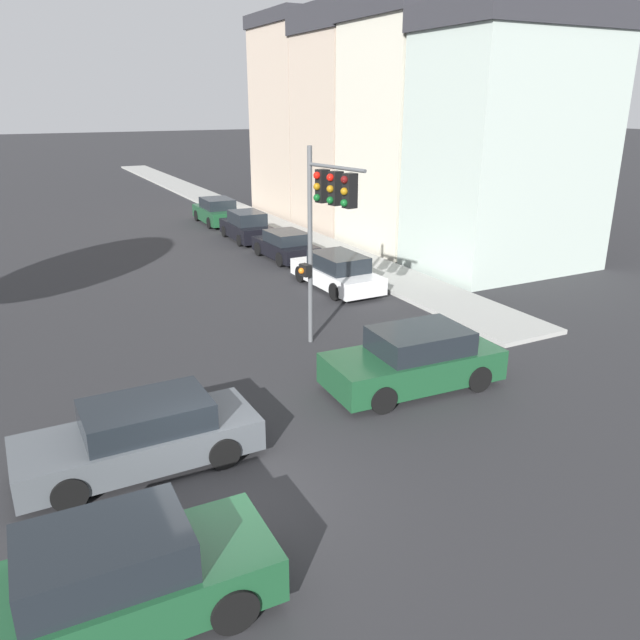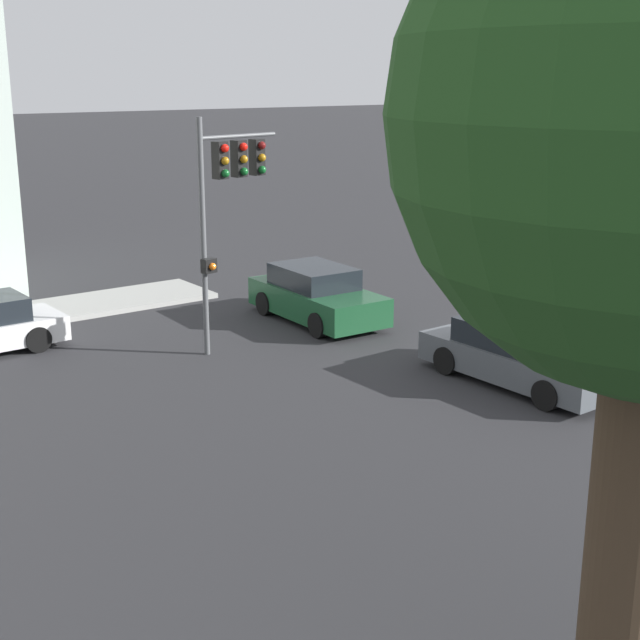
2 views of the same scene
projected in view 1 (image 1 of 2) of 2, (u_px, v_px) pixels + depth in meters
name	position (u px, v px, depth m)	size (l,w,h in m)	color
ground_plane	(226.00, 502.00, 11.53)	(300.00, 300.00, 0.00)	#28282B
sidewalk_strip	(221.00, 204.00, 44.37)	(2.60, 60.00, 0.15)	#9E9E99
rowhouse_backdrop	(391.00, 125.00, 33.27)	(8.10, 23.24, 12.07)	#ADBCB2
traffic_signal	(326.00, 209.00, 17.17)	(0.87, 2.53, 5.84)	#515456
crossing_car_0	(117.00, 581.00, 8.64)	(4.36, 1.94, 1.55)	#194728
crossing_car_1	(414.00, 360.00, 15.95)	(4.61, 2.21, 1.56)	#194728
crossing_car_2	(141.00, 436.00, 12.50)	(4.76, 1.95, 1.39)	#4C5156
parked_car_0	(337.00, 272.00, 24.49)	(1.97, 4.58, 1.40)	silver
parked_car_1	(285.00, 246.00, 29.01)	(1.93, 3.93, 1.32)	black
parked_car_2	(247.00, 227.00, 32.95)	(1.90, 4.16, 1.54)	black
parked_car_3	(217.00, 212.00, 37.41)	(2.03, 4.46, 1.53)	#194728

